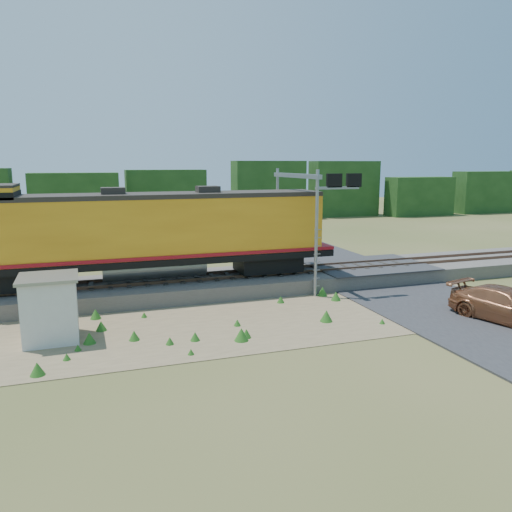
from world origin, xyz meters
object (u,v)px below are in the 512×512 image
object	(u,v)px
shed	(50,308)
signal_gantry	(306,199)
locomotive	(148,232)
car	(509,306)

from	to	relation	value
shed	signal_gantry	distance (m)	14.36
locomotive	car	bearing A→B (deg)	-33.53
signal_gantry	car	world-z (taller)	signal_gantry
shed	signal_gantry	world-z (taller)	signal_gantry
shed	car	bearing A→B (deg)	-12.92
locomotive	shed	xyz separation A→B (m)	(-4.50, -5.51, -2.09)
shed	car	xyz separation A→B (m)	(18.83, -3.99, -0.57)
locomotive	car	world-z (taller)	locomotive
locomotive	car	xyz separation A→B (m)	(14.33, -9.49, -2.66)
shed	car	distance (m)	19.25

